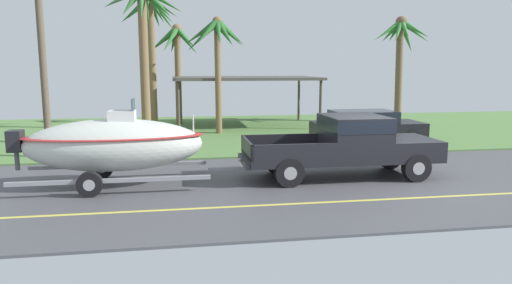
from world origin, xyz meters
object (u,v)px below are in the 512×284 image
Objects in this scene: palm_tree_far_right at (151,25)px; palm_tree_near_right at (176,48)px; palm_tree_near_left at (401,43)px; boat_on_trailer at (114,145)px; palm_tree_mid at (144,21)px; palm_tree_far_left at (217,42)px; utility_pole at (42,51)px; parked_sedan_near at (366,127)px; carport_awning at (245,79)px; pickup_truck_towing at (353,143)px.

palm_tree_near_right is at bearing 62.66° from palm_tree_far_right.
palm_tree_near_left is 1.09× the size of palm_tree_near_right.
boat_on_trailer is 0.93× the size of palm_tree_mid.
palm_tree_mid is at bearing -134.67° from palm_tree_far_left.
palm_tree_near_right is 0.77× the size of utility_pole.
palm_tree_mid is at bearing 176.26° from parked_sedan_near.
palm_tree_far_right reaches higher than carport_awning.
palm_tree_far_left is at bearing 45.33° from palm_tree_mid.
pickup_truck_towing is at bearing -83.14° from carport_awning.
utility_pole is (-12.52, -1.50, 3.08)m from parked_sedan_near.
utility_pole is at bearing -155.24° from palm_tree_near_left.
palm_tree_far_right is at bearing 90.06° from palm_tree_mid.
carport_awning is (5.33, 12.22, 1.42)m from boat_on_trailer.
palm_tree_mid is (0.51, 6.52, 3.87)m from boat_on_trailer.
boat_on_trailer is at bearing -94.43° from palm_tree_mid.
parked_sedan_near is 0.77× the size of palm_tree_near_left.
pickup_truck_towing is 13.64m from palm_tree_far_right.
utility_pole is at bearing -116.12° from palm_tree_near_right.
pickup_truck_towing is 0.90× the size of palm_tree_mid.
pickup_truck_towing is 0.96× the size of boat_on_trailer.
parked_sedan_near is 0.61× the size of carport_awning.
utility_pole is (-8.16, -7.80, 1.18)m from carport_awning.
palm_tree_near_right is 2.80m from palm_tree_far_right.
pickup_truck_towing is at bearing -24.66° from utility_pole.
palm_tree_far_left is (-10.64, -2.62, -0.15)m from palm_tree_near_left.
palm_tree_near_right reaches higher than carport_awning.
boat_on_trailer is at bearing -139.23° from palm_tree_near_left.
palm_tree_far_left is (-6.07, 3.76, 3.73)m from parked_sedan_near.
palm_tree_far_left is 3.64m from palm_tree_far_right.
palm_tree_far_left is at bearing 39.21° from utility_pole.
parked_sedan_near is 0.72× the size of palm_tree_mid.
utility_pole is (-9.63, 4.42, 2.73)m from pickup_truck_towing.
palm_tree_near_left is 12.65m from palm_tree_near_right.
palm_tree_far_left is (3.63, 9.69, 3.25)m from boat_on_trailer.
palm_tree_mid reaches higher than parked_sedan_near.
utility_pole is (-4.52, -9.21, -0.47)m from palm_tree_near_right.
palm_tree_far_right reaches higher than pickup_truck_towing.
carport_awning is 11.35m from utility_pole.
palm_tree_far_left is at bearing -123.83° from carport_awning.
boat_on_trailer is 11.37m from parked_sedan_near.
pickup_truck_towing is 12.41m from carport_awning.
carport_awning is at bearing 66.43° from boat_on_trailer.
palm_tree_far_right is (-6.30, 11.33, 4.26)m from pickup_truck_towing.
carport_awning is at bearing 56.17° from palm_tree_far_left.
palm_tree_near_right is at bearing 63.88° from utility_pole.
palm_tree_mid is at bearing -130.26° from carport_awning.
palm_tree_near_left is at bearing -6.04° from palm_tree_near_right.
palm_tree_mid is (-6.30, 6.52, 4.00)m from pickup_truck_towing.
pickup_truck_towing is 9.91m from palm_tree_mid.
palm_tree_near_left is at bearing 24.76° from utility_pole.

